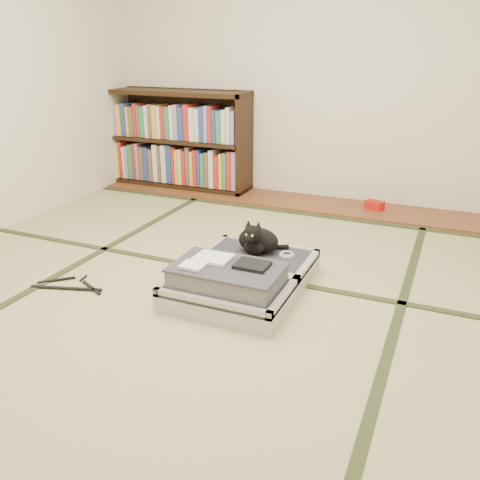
% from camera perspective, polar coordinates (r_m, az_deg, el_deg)
% --- Properties ---
extents(floor, '(4.50, 4.50, 0.00)m').
position_cam_1_polar(floor, '(2.85, -3.74, -6.89)').
color(floor, tan).
rests_on(floor, ground).
extents(wood_strip, '(4.00, 0.50, 0.02)m').
position_cam_1_polar(wood_strip, '(4.58, 7.65, 4.13)').
color(wood_strip, brown).
rests_on(wood_strip, ground).
extents(red_item, '(0.17, 0.14, 0.07)m').
position_cam_1_polar(red_item, '(4.49, 14.87, 3.83)').
color(red_item, red).
rests_on(red_item, wood_strip).
extents(room_shell, '(4.50, 4.50, 4.50)m').
position_cam_1_polar(room_shell, '(2.52, -4.60, 23.93)').
color(room_shell, white).
rests_on(room_shell, ground).
extents(tatami_borders, '(4.00, 4.50, 0.01)m').
position_cam_1_polar(tatami_borders, '(3.25, 0.20, -3.08)').
color(tatami_borders, '#2D381E').
rests_on(tatami_borders, ground).
extents(bookcase, '(1.46, 0.33, 0.94)m').
position_cam_1_polar(bookcase, '(5.06, -7.07, 10.93)').
color(bookcase, black).
rests_on(bookcase, wood_strip).
extents(suitcase, '(0.66, 0.88, 0.26)m').
position_cam_1_polar(suitcase, '(2.90, 0.07, -4.31)').
color(suitcase, '#BCBBC0').
rests_on(suitcase, floor).
extents(cat, '(0.29, 0.30, 0.24)m').
position_cam_1_polar(cat, '(3.11, 1.94, -0.03)').
color(cat, black).
rests_on(cat, suitcase).
extents(cable_coil, '(0.09, 0.09, 0.02)m').
position_cam_1_polar(cable_coil, '(3.12, 5.28, -1.61)').
color(cable_coil, white).
rests_on(cable_coil, suitcase).
extents(hanger, '(0.44, 0.26, 0.01)m').
position_cam_1_polar(hanger, '(3.16, -18.52, -4.91)').
color(hanger, black).
rests_on(hanger, floor).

